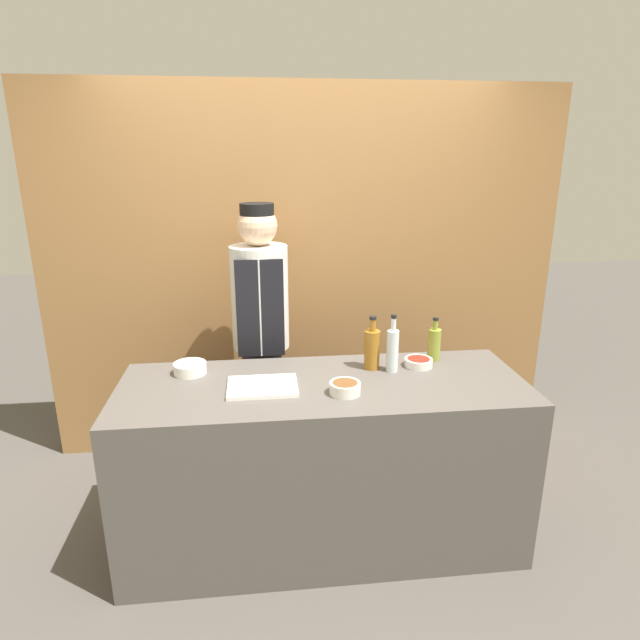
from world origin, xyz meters
name	(u,v)px	position (x,y,z in m)	size (l,w,h in m)	color
ground_plane	(323,535)	(0.00, 0.00, 0.00)	(14.00, 14.00, 0.00)	#4C4742
cabinet_wall	(304,274)	(0.00, 1.11, 1.20)	(3.36, 0.18, 2.40)	olive
counter	(323,463)	(0.00, 0.00, 0.45)	(2.01, 0.73, 0.90)	#514C47
sauce_bowl_red	(418,362)	(0.53, 0.16, 0.92)	(0.15, 0.15, 0.04)	white
sauce_bowl_brown	(345,387)	(0.09, -0.13, 0.93)	(0.15, 0.15, 0.06)	white
sauce_bowl_white	(190,368)	(-0.66, 0.20, 0.93)	(0.17, 0.17, 0.06)	white
cutting_board	(263,387)	(-0.30, -0.03, 0.91)	(0.33, 0.25, 0.02)	white
bottle_clear	(393,349)	(0.37, 0.11, 1.02)	(0.06, 0.06, 0.30)	silver
bottle_oil	(434,343)	(0.63, 0.24, 0.99)	(0.07, 0.07, 0.24)	olive
bottle_amber	(372,348)	(0.27, 0.16, 1.01)	(0.08, 0.08, 0.29)	#9E661E
chef_center	(261,333)	(-0.30, 0.68, 0.94)	(0.34, 0.34, 1.71)	#28282D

